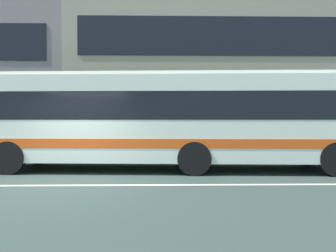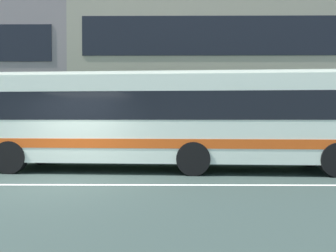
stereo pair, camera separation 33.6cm
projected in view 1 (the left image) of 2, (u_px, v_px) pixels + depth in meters
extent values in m
plane|color=#2D3A36|center=(59.00, 186.00, 8.75)|extent=(160.00, 160.00, 0.00)
cube|color=silver|center=(59.00, 185.00, 8.75)|extent=(60.00, 0.16, 0.01)
cube|color=#396A2A|center=(117.00, 144.00, 15.49)|extent=(21.28, 1.10, 1.14)
cube|color=#A0967F|center=(235.00, 68.00, 24.60)|extent=(21.02, 11.68, 10.54)
cube|color=black|center=(259.00, 36.00, 18.72)|extent=(19.34, 0.04, 2.11)
cube|color=silver|center=(171.00, 119.00, 11.45)|extent=(11.81, 3.16, 2.65)
cube|color=black|center=(171.00, 107.00, 11.45)|extent=(11.11, 3.14, 0.85)
cube|color=#DD5116|center=(171.00, 141.00, 11.47)|extent=(11.58, 3.17, 0.28)
cube|color=silver|center=(171.00, 77.00, 11.43)|extent=(11.32, 2.74, 0.12)
cylinder|color=black|center=(9.00, 158.00, 10.52)|extent=(1.01, 0.34, 1.00)
cylinder|color=black|center=(40.00, 151.00, 12.80)|extent=(1.01, 0.34, 1.00)
cylinder|color=black|center=(194.00, 159.00, 10.31)|extent=(1.01, 0.34, 1.00)
cylinder|color=black|center=(192.00, 151.00, 12.59)|extent=(1.01, 0.34, 1.00)
cylinder|color=black|center=(336.00, 159.00, 10.16)|extent=(1.01, 0.34, 1.00)
cylinder|color=black|center=(308.00, 152.00, 12.43)|extent=(1.01, 0.34, 1.00)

